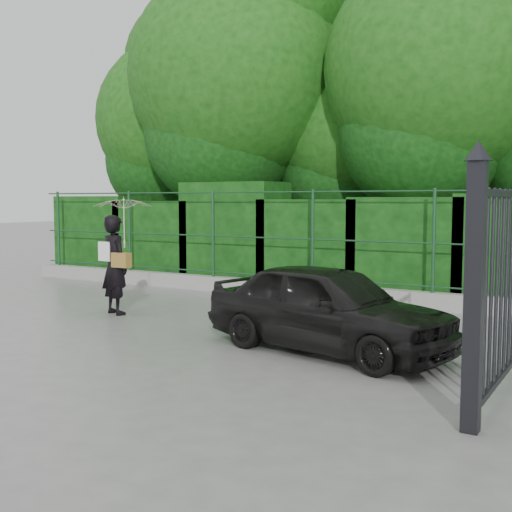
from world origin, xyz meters
The scene contains 8 objects.
ground centered at (0.00, 0.00, 0.00)m, with size 80.00×80.00×0.00m, color gray.
kerb centered at (0.00, 4.50, 0.15)m, with size 14.00×0.25×0.30m, color #9E9E99.
fence centered at (0.22, 4.50, 1.20)m, with size 14.13×0.06×1.80m.
hedge centered at (0.01, 5.50, 1.01)m, with size 14.20×1.20×2.28m.
trees centered at (1.14, 7.74, 4.62)m, with size 17.10×6.15×8.08m.
gate centered at (4.60, -0.72, 1.19)m, with size 0.22×2.33×2.36m.
woman centered at (-1.61, 1.41, 1.28)m, with size 0.96×0.94×1.95m.
car centered at (2.43, 0.76, 0.56)m, with size 1.32×3.29×1.12m, color black.
Camera 1 is at (5.71, -6.48, 1.89)m, focal length 45.00 mm.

